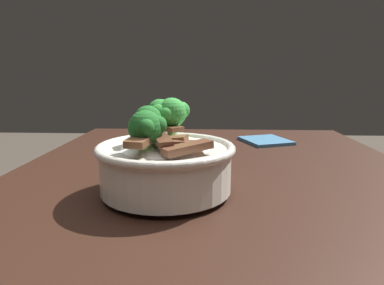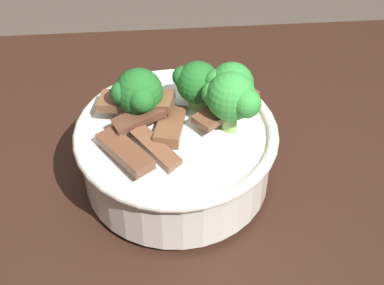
% 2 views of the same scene
% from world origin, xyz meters
% --- Properties ---
extents(rice_bowl, '(0.20, 0.20, 0.14)m').
position_xyz_m(rice_bowl, '(-0.13, -0.08, 0.87)').
color(rice_bowl, silver).
rests_on(rice_bowl, dining_table).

